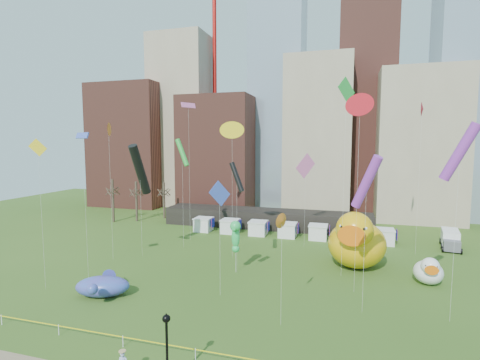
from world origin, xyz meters
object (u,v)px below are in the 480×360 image
(small_duck, at_px, (429,271))
(box_truck, at_px, (450,239))
(seahorse_green, at_px, (235,234))
(whale_inflatable, at_px, (103,285))
(seahorse_purple, at_px, (366,239))
(lamppost, at_px, (167,342))
(big_duck, at_px, (356,241))

(small_duck, height_order, box_truck, small_duck)
(seahorse_green, bearing_deg, small_duck, 1.40)
(seahorse_green, relative_size, whale_inflatable, 0.93)
(box_truck, bearing_deg, seahorse_purple, -123.79)
(seahorse_purple, relative_size, lamppost, 1.08)
(seahorse_green, distance_m, box_truck, 33.70)
(seahorse_green, height_order, whale_inflatable, seahorse_green)
(whale_inflatable, height_order, lamppost, lamppost)
(seahorse_purple, xyz_separation_m, lamppost, (-13.16, -26.27, -0.83))
(small_duck, distance_m, whale_inflatable, 34.97)
(big_duck, xyz_separation_m, seahorse_green, (-13.95, -5.84, 1.34))
(seahorse_purple, distance_m, whale_inflatable, 30.46)
(small_duck, xyz_separation_m, seahorse_purple, (-6.48, 2.79, 2.38))
(small_duck, bearing_deg, box_truck, 73.03)
(lamppost, bearing_deg, big_duck, 65.73)
(lamppost, relative_size, box_truck, 0.78)
(big_duck, bearing_deg, seahorse_green, -148.43)
(big_duck, height_order, seahorse_green, big_duck)
(lamppost, bearing_deg, seahorse_green, 95.16)
(box_truck, bearing_deg, seahorse_green, -136.44)
(seahorse_purple, relative_size, whale_inflatable, 0.78)
(small_duck, xyz_separation_m, lamppost, (-19.65, -23.48, 1.54))
(big_duck, height_order, small_duck, big_duck)
(small_duck, bearing_deg, seahorse_purple, 160.47)
(lamppost, bearing_deg, small_duck, 50.08)
(big_duck, relative_size, seahorse_green, 1.61)
(whale_inflatable, distance_m, lamppost, 16.97)
(small_duck, relative_size, seahorse_purple, 0.80)
(big_duck, distance_m, whale_inflatable, 29.75)
(big_duck, xyz_separation_m, box_truck, (13.75, 13.04, -2.09))
(seahorse_purple, bearing_deg, whale_inflatable, -149.93)
(seahorse_green, bearing_deg, seahorse_purple, 14.18)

